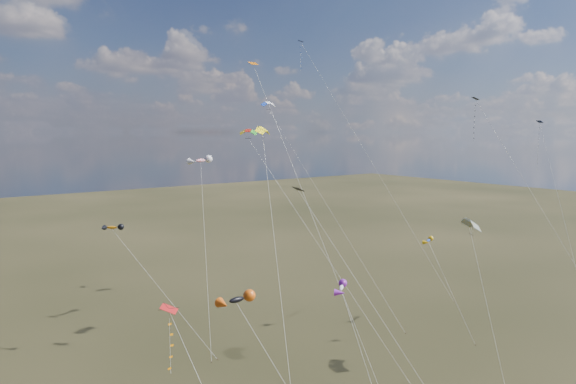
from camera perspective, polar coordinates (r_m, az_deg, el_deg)
diamond_black_high at (r=71.05m, az=20.86°, el=6.26°), size 5.96×18.65×30.22m
diamond_navy_tall at (r=84.45m, az=2.86°, el=12.80°), size 13.91×21.84×40.42m
diamond_black_mid at (r=41.82m, az=7.01°, el=-8.69°), size 9.35×11.53×21.30m
diamond_red_low at (r=37.95m, az=-12.63°, el=-16.29°), size 3.94×8.52×13.81m
diamond_navy_right at (r=68.33m, az=26.31°, el=3.54°), size 8.39×12.95×27.12m
diamond_orange_center at (r=47.97m, az=0.88°, el=2.10°), size 2.21×19.95×32.76m
parafoil_yellow at (r=65.15m, az=-2.79°, el=6.93°), size 12.10×22.13×26.83m
parafoil_blue_white at (r=82.66m, az=-2.09°, el=9.72°), size 4.46×27.16×30.95m
parafoil_striped at (r=58.90m, az=19.74°, el=-3.13°), size 7.38×10.66×16.94m
parafoil_tricolor at (r=60.86m, az=-4.30°, el=6.59°), size 7.20×22.43×26.40m
novelty_black_orange at (r=43.56m, az=-5.71°, el=-11.86°), size 5.60×8.23×12.50m
novelty_orange_black at (r=63.54m, az=-18.92°, el=-3.83°), size 9.37×11.42×15.05m
novelty_white_purple at (r=43.82m, az=5.98°, el=-10.62°), size 3.49×11.03×13.17m
novelty_redwhite_stripe at (r=72.28m, az=-9.68°, el=3.43°), size 8.72×16.44×22.44m
novelty_blue_yellow at (r=72.64m, az=15.37°, el=-5.25°), size 3.72×10.22×11.46m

